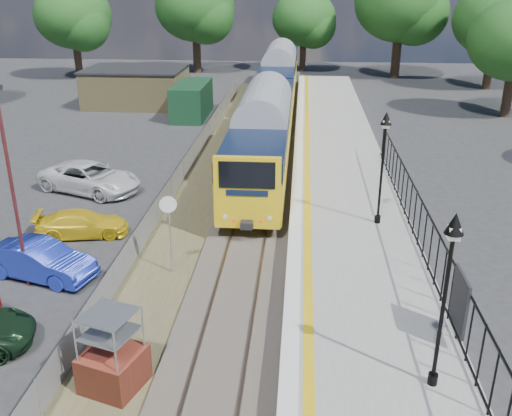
# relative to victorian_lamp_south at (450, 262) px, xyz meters

# --- Properties ---
(ground) EXTENTS (120.00, 120.00, 0.00)m
(ground) POSITION_rel_victorian_lamp_south_xyz_m (-5.50, 4.00, -4.30)
(ground) COLOR #2D2D30
(ground) RESTS_ON ground
(track_bed) EXTENTS (5.90, 80.00, 0.29)m
(track_bed) POSITION_rel_victorian_lamp_south_xyz_m (-5.97, 13.67, -4.21)
(track_bed) COLOR #473F38
(track_bed) RESTS_ON ground
(platform) EXTENTS (5.00, 70.00, 0.90)m
(platform) POSITION_rel_victorian_lamp_south_xyz_m (-1.30, 12.00, -3.85)
(platform) COLOR gray
(platform) RESTS_ON ground
(platform_edge) EXTENTS (0.90, 70.00, 0.01)m
(platform_edge) POSITION_rel_victorian_lamp_south_xyz_m (-3.36, 12.00, -3.39)
(platform_edge) COLOR silver
(platform_edge) RESTS_ON platform
(victorian_lamp_south) EXTENTS (0.44, 0.44, 4.60)m
(victorian_lamp_south) POSITION_rel_victorian_lamp_south_xyz_m (0.00, 0.00, 0.00)
(victorian_lamp_south) COLOR black
(victorian_lamp_south) RESTS_ON platform
(victorian_lamp_north) EXTENTS (0.44, 0.44, 4.60)m
(victorian_lamp_north) POSITION_rel_victorian_lamp_south_xyz_m (-0.20, 10.00, 0.00)
(victorian_lamp_north) COLOR black
(victorian_lamp_north) RESTS_ON platform
(palisade_fence) EXTENTS (0.12, 26.00, 2.00)m
(palisade_fence) POSITION_rel_victorian_lamp_south_xyz_m (1.05, 6.24, -2.46)
(palisade_fence) COLOR black
(palisade_fence) RESTS_ON platform
(wire_fence) EXTENTS (0.06, 52.00, 1.20)m
(wire_fence) POSITION_rel_victorian_lamp_south_xyz_m (-9.70, 16.00, -3.70)
(wire_fence) COLOR #999EA3
(wire_fence) RESTS_ON ground
(outbuilding) EXTENTS (10.80, 10.10, 3.12)m
(outbuilding) POSITION_rel_victorian_lamp_south_xyz_m (-16.41, 35.21, -2.78)
(outbuilding) COLOR #8E8050
(outbuilding) RESTS_ON ground
(tree_line) EXTENTS (56.80, 43.80, 11.88)m
(tree_line) POSITION_rel_victorian_lamp_south_xyz_m (-4.10, 46.00, 2.31)
(tree_line) COLOR #332319
(tree_line) RESTS_ON ground
(train) EXTENTS (2.82, 40.83, 3.51)m
(train) POSITION_rel_victorian_lamp_south_xyz_m (-5.50, 29.81, -1.96)
(train) COLOR yellow
(train) RESTS_ON ground
(brick_plinth) EXTENTS (1.82, 1.82, 2.33)m
(brick_plinth) POSITION_rel_victorian_lamp_south_xyz_m (-8.21, 0.31, -3.18)
(brick_plinth) COLOR brown
(brick_plinth) RESTS_ON ground
(speed_sign) EXTENTS (0.61, 0.17, 3.10)m
(speed_sign) POSITION_rel_victorian_lamp_south_xyz_m (-8.05, 6.66, -2.16)
(speed_sign) COLOR #999EA3
(speed_sign) RESTS_ON ground
(carpark_lamp) EXTENTS (0.25, 0.50, 7.10)m
(carpark_lamp) POSITION_rel_victorian_lamp_south_xyz_m (-13.00, 5.39, -0.25)
(carpark_lamp) COLOR #511B1C
(carpark_lamp) RESTS_ON ground
(car_blue) EXTENTS (4.44, 2.55, 1.38)m
(car_blue) POSITION_rel_victorian_lamp_south_xyz_m (-12.77, 6.00, -3.61)
(car_blue) COLOR #1C2FAA
(car_blue) RESTS_ON ground
(car_yellow) EXTENTS (4.06, 2.28, 1.11)m
(car_yellow) POSITION_rel_victorian_lamp_south_xyz_m (-12.58, 9.67, -3.74)
(car_yellow) COLOR yellow
(car_yellow) RESTS_ON ground
(car_white) EXTENTS (5.89, 4.23, 1.49)m
(car_white) POSITION_rel_victorian_lamp_south_xyz_m (-14.10, 14.96, -3.55)
(car_white) COLOR silver
(car_white) RESTS_ON ground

